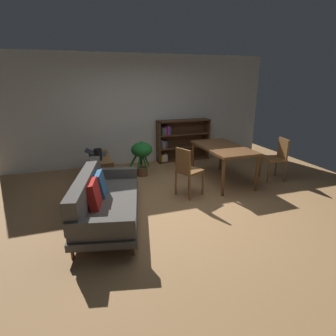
# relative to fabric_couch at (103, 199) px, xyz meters

# --- Properties ---
(ground_plane) EXTENTS (8.16, 8.16, 0.00)m
(ground_plane) POSITION_rel_fabric_couch_xyz_m (1.35, 0.19, -0.35)
(ground_plane) COLOR #A87A4C
(back_wall_panel) EXTENTS (6.80, 0.10, 2.70)m
(back_wall_panel) POSITION_rel_fabric_couch_xyz_m (1.35, 2.89, 1.00)
(back_wall_panel) COLOR silver
(back_wall_panel) RESTS_ON ground_plane
(fabric_couch) EXTENTS (1.32, 2.23, 0.77)m
(fabric_couch) POSITION_rel_fabric_couch_xyz_m (0.00, 0.00, 0.00)
(fabric_couch) COLOR brown
(fabric_couch) RESTS_ON ground_plane
(media_console) EXTENTS (0.42, 1.13, 0.55)m
(media_console) POSITION_rel_fabric_couch_xyz_m (0.15, 1.76, -0.08)
(media_console) COLOR brown
(media_console) RESTS_ON ground_plane
(open_laptop) EXTENTS (0.49, 0.39, 0.12)m
(open_laptop) POSITION_rel_fabric_couch_xyz_m (0.10, 1.93, 0.23)
(open_laptop) COLOR #333338
(open_laptop) RESTS_ON media_console
(desk_speaker) EXTENTS (0.16, 0.16, 0.24)m
(desk_speaker) POSITION_rel_fabric_couch_xyz_m (0.09, 1.48, 0.32)
(desk_speaker) COLOR black
(desk_speaker) RESTS_ON media_console
(potted_floor_plant) EXTENTS (0.53, 0.48, 0.80)m
(potted_floor_plant) POSITION_rel_fabric_couch_xyz_m (1.07, 1.81, 0.18)
(potted_floor_plant) COLOR brown
(potted_floor_plant) RESTS_ON ground_plane
(dining_table) EXTENTS (0.83, 1.50, 0.77)m
(dining_table) POSITION_rel_fabric_couch_xyz_m (2.59, 0.89, 0.35)
(dining_table) COLOR brown
(dining_table) RESTS_ON ground_plane
(dining_chair_near) EXTENTS (0.53, 0.52, 0.94)m
(dining_chair_near) POSITION_rel_fabric_couch_xyz_m (1.58, 0.42, 0.18)
(dining_chair_near) COLOR brown
(dining_chair_near) RESTS_ON ground_plane
(dining_chair_far) EXTENTS (0.49, 0.51, 0.91)m
(dining_chair_far) POSITION_rel_fabric_couch_xyz_m (3.78, 0.63, 0.17)
(dining_chair_far) COLOR brown
(dining_chair_far) RESTS_ON ground_plane
(bookshelf) EXTENTS (1.43, 0.32, 1.09)m
(bookshelf) POSITION_rel_fabric_couch_xyz_m (2.34, 2.72, 0.19)
(bookshelf) COLOR #56351E
(bookshelf) RESTS_ON ground_plane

